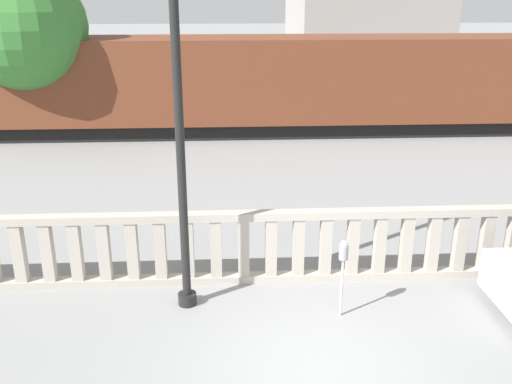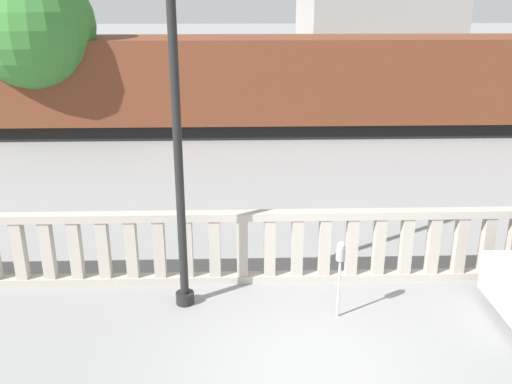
# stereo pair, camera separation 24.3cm
# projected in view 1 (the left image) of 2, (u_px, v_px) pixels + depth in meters

# --- Properties ---
(ground_plane) EXTENTS (160.00, 160.00, 0.00)m
(ground_plane) POSITION_uv_depth(u_px,v_px,m) (320.00, 369.00, 8.08)
(ground_plane) COLOR gray
(balustrade) EXTENTS (17.67, 0.24, 1.37)m
(balustrade) POSITION_uv_depth(u_px,v_px,m) (298.00, 246.00, 10.31)
(balustrade) COLOR #ADA599
(balustrade) RESTS_ON ground
(lamppost) EXTENTS (0.32, 0.32, 6.66)m
(lamppost) POSITION_uv_depth(u_px,v_px,m) (178.00, 100.00, 8.55)
(lamppost) COLOR black
(lamppost) RESTS_ON ground
(parking_meter) EXTENTS (0.15, 0.15, 1.35)m
(parking_meter) POSITION_uv_depth(u_px,v_px,m) (343.00, 257.00, 9.05)
(parking_meter) COLOR silver
(parking_meter) RESTS_ON ground
(train_near) EXTENTS (27.73, 2.70, 4.04)m
(train_near) POSITION_uv_depth(u_px,v_px,m) (286.00, 84.00, 20.57)
(train_near) COLOR black
(train_near) RESTS_ON ground
(tree_left) EXTENTS (4.13, 4.13, 5.91)m
(tree_left) POSITION_uv_depth(u_px,v_px,m) (24.00, 28.00, 18.72)
(tree_left) COLOR #4C3823
(tree_left) RESTS_ON ground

